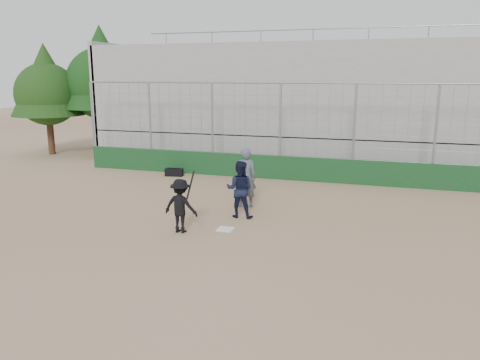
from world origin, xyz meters
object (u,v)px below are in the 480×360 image
(catcher_crouched, at_px, (240,199))
(batter_at_plate, at_px, (181,206))
(equipment_bag, at_px, (174,172))
(umpire, at_px, (245,181))

(catcher_crouched, bearing_deg, batter_at_plate, -122.77)
(catcher_crouched, bearing_deg, equipment_bag, 132.47)
(batter_at_plate, height_order, umpire, umpire)
(batter_at_plate, xyz_separation_m, catcher_crouched, (1.16, 1.80, -0.16))
(catcher_crouched, bearing_deg, umpire, 98.53)
(catcher_crouched, relative_size, umpire, 0.67)
(equipment_bag, bearing_deg, umpire, -40.77)
(umpire, relative_size, equipment_bag, 2.21)
(batter_at_plate, bearing_deg, equipment_bag, 116.61)
(batter_at_plate, height_order, equipment_bag, batter_at_plate)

